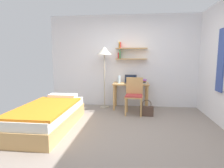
{
  "coord_description": "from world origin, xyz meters",
  "views": [
    {
      "loc": [
        0.23,
        -3.45,
        1.41
      ],
      "look_at": [
        -0.23,
        0.51,
        0.85
      ],
      "focal_mm": 30.28,
      "sensor_mm": 36.0,
      "label": 1
    }
  ],
  "objects_px": {
    "standing_lamp": "(104,54)",
    "water_bottle": "(119,79)",
    "desk": "(131,88)",
    "bed": "(49,116)",
    "laptop": "(131,81)",
    "book_stack": "(143,82)",
    "desk_chair": "(134,94)",
    "handbag": "(147,111)"
  },
  "relations": [
    {
      "from": "standing_lamp",
      "to": "water_bottle",
      "type": "xyz_separation_m",
      "value": [
        0.42,
        -0.1,
        -0.68
      ]
    },
    {
      "from": "desk",
      "to": "bed",
      "type": "bearing_deg",
      "value": -134.45
    },
    {
      "from": "bed",
      "to": "water_bottle",
      "type": "xyz_separation_m",
      "value": [
        1.29,
        1.57,
        0.58
      ]
    },
    {
      "from": "standing_lamp",
      "to": "water_bottle",
      "type": "height_order",
      "value": "standing_lamp"
    },
    {
      "from": "laptop",
      "to": "book_stack",
      "type": "xyz_separation_m",
      "value": [
        0.34,
        -0.13,
        -0.0
      ]
    },
    {
      "from": "standing_lamp",
      "to": "laptop",
      "type": "distance_m",
      "value": 1.04
    },
    {
      "from": "book_stack",
      "to": "laptop",
      "type": "bearing_deg",
      "value": 158.69
    },
    {
      "from": "laptop",
      "to": "water_bottle",
      "type": "distance_m",
      "value": 0.35
    },
    {
      "from": "standing_lamp",
      "to": "book_stack",
      "type": "distance_m",
      "value": 1.3
    },
    {
      "from": "desk_chair",
      "to": "water_bottle",
      "type": "height_order",
      "value": "water_bottle"
    },
    {
      "from": "bed",
      "to": "book_stack",
      "type": "xyz_separation_m",
      "value": [
        1.94,
        1.6,
        0.53
      ]
    },
    {
      "from": "desk",
      "to": "laptop",
      "type": "height_order",
      "value": "laptop"
    },
    {
      "from": "bed",
      "to": "standing_lamp",
      "type": "relative_size",
      "value": 1.17
    },
    {
      "from": "standing_lamp",
      "to": "water_bottle",
      "type": "bearing_deg",
      "value": -13.57
    },
    {
      "from": "bed",
      "to": "standing_lamp",
      "type": "xyz_separation_m",
      "value": [
        0.87,
        1.67,
        1.27
      ]
    },
    {
      "from": "desk_chair",
      "to": "standing_lamp",
      "type": "distance_m",
      "value": 1.4
    },
    {
      "from": "desk_chair",
      "to": "handbag",
      "type": "bearing_deg",
      "value": -24.96
    },
    {
      "from": "book_stack",
      "to": "bed",
      "type": "bearing_deg",
      "value": -140.48
    },
    {
      "from": "bed",
      "to": "desk_chair",
      "type": "xyz_separation_m",
      "value": [
        1.7,
        1.15,
        0.27
      ]
    },
    {
      "from": "bed",
      "to": "standing_lamp",
      "type": "distance_m",
      "value": 2.27
    },
    {
      "from": "bed",
      "to": "laptop",
      "type": "height_order",
      "value": "laptop"
    },
    {
      "from": "book_stack",
      "to": "handbag",
      "type": "xyz_separation_m",
      "value": [
        0.07,
        -0.6,
        -0.63
      ]
    },
    {
      "from": "water_bottle",
      "to": "book_stack",
      "type": "xyz_separation_m",
      "value": [
        0.65,
        0.03,
        -0.06
      ]
    },
    {
      "from": "desk",
      "to": "water_bottle",
      "type": "distance_m",
      "value": 0.41
    },
    {
      "from": "desk_chair",
      "to": "handbag",
      "type": "relative_size",
      "value": 2.28
    },
    {
      "from": "desk_chair",
      "to": "book_stack",
      "type": "xyz_separation_m",
      "value": [
        0.24,
        0.45,
        0.26
      ]
    },
    {
      "from": "book_stack",
      "to": "handbag",
      "type": "height_order",
      "value": "book_stack"
    },
    {
      "from": "bed",
      "to": "handbag",
      "type": "relative_size",
      "value": 4.99
    },
    {
      "from": "laptop",
      "to": "handbag",
      "type": "relative_size",
      "value": 0.85
    },
    {
      "from": "book_stack",
      "to": "handbag",
      "type": "relative_size",
      "value": 0.6
    },
    {
      "from": "water_bottle",
      "to": "handbag",
      "type": "height_order",
      "value": "water_bottle"
    },
    {
      "from": "bed",
      "to": "desk_chair",
      "type": "distance_m",
      "value": 2.07
    },
    {
      "from": "desk_chair",
      "to": "book_stack",
      "type": "relative_size",
      "value": 3.78
    },
    {
      "from": "book_stack",
      "to": "handbag",
      "type": "bearing_deg",
      "value": -83.37
    },
    {
      "from": "bed",
      "to": "laptop",
      "type": "xyz_separation_m",
      "value": [
        1.6,
        1.73,
        0.53
      ]
    },
    {
      "from": "bed",
      "to": "handbag",
      "type": "bearing_deg",
      "value": 26.54
    },
    {
      "from": "desk",
      "to": "handbag",
      "type": "bearing_deg",
      "value": -57.81
    },
    {
      "from": "desk_chair",
      "to": "desk",
      "type": "bearing_deg",
      "value": 100.77
    },
    {
      "from": "handbag",
      "to": "desk_chair",
      "type": "bearing_deg",
      "value": 155.04
    },
    {
      "from": "laptop",
      "to": "handbag",
      "type": "xyz_separation_m",
      "value": [
        0.41,
        -0.73,
        -0.64
      ]
    },
    {
      "from": "desk",
      "to": "desk_chair",
      "type": "height_order",
      "value": "desk_chair"
    },
    {
      "from": "desk_chair",
      "to": "book_stack",
      "type": "bearing_deg",
      "value": 62.4
    }
  ]
}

